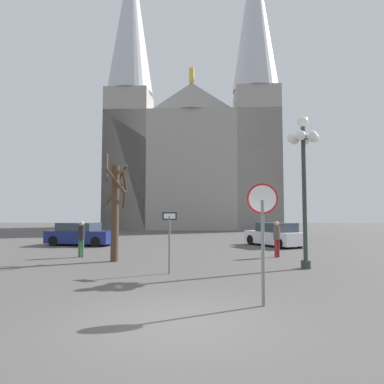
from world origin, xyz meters
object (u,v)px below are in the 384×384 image
cathedral (193,139)px  bare_tree (115,208)px  pedestrian_walking (81,235)px  stop_sign (262,221)px  street_lamp (304,159)px  parked_car_near_navy (81,234)px  parked_car_far_white (275,235)px  one_way_arrow_sign (169,235)px  pedestrian_standing (277,235)px

cathedral → bare_tree: bearing=-95.9°
cathedral → pedestrian_walking: bearing=-100.1°
stop_sign → street_lamp: size_ratio=0.48×
cathedral → stop_sign: cathedral is taller
parked_car_near_navy → parked_car_far_white: parked_car_far_white is taller
stop_sign → parked_car_near_navy: stop_sign is taller
one_way_arrow_sign → pedestrian_walking: one_way_arrow_sign is taller
one_way_arrow_sign → pedestrian_walking: 6.09m
parked_car_near_navy → parked_car_far_white: (12.42, -0.35, 0.00)m
stop_sign → parked_car_far_white: size_ratio=0.64×
one_way_arrow_sign → pedestrian_standing: bearing=41.3°
one_way_arrow_sign → pedestrian_standing: one_way_arrow_sign is taller
stop_sign → pedestrian_walking: size_ratio=1.64×
pedestrian_standing → parked_car_far_white: bearing=77.6°
one_way_arrow_sign → bare_tree: 3.93m
bare_tree → parked_car_far_white: bearing=37.5°
parked_car_near_navy → pedestrian_standing: bearing=-25.8°
parked_car_far_white → pedestrian_walking: size_ratio=2.57×
stop_sign → pedestrian_standing: stop_sign is taller
one_way_arrow_sign → bare_tree: bearing=133.3°
bare_tree → parked_car_far_white: 10.79m
bare_tree → street_lamp: bearing=-12.3°
pedestrian_standing → pedestrian_walking: bearing=-179.4°
street_lamp → pedestrian_standing: 4.40m
cathedral → street_lamp: bearing=-81.3°
cathedral → parked_car_near_navy: 25.66m
pedestrian_walking → pedestrian_standing: 9.26m
bare_tree → one_way_arrow_sign: bearing=-46.7°
stop_sign → pedestrian_walking: stop_sign is taller
bare_tree → parked_car_near_navy: size_ratio=1.05×
cathedral → pedestrian_standing: bearing=-81.0°
pedestrian_walking → cathedral: bearing=79.9°
parked_car_near_navy → pedestrian_walking: (2.04, -5.56, 0.34)m
one_way_arrow_sign → parked_car_far_white: 10.98m
pedestrian_walking → pedestrian_standing: bearing=0.6°
stop_sign → parked_car_near_navy: size_ratio=0.61×
street_lamp → parked_car_near_navy: (-11.63, 8.52, -3.48)m
stop_sign → one_way_arrow_sign: stop_sign is taller
bare_tree → pedestrian_standing: bearing=10.7°
parked_car_far_white → one_way_arrow_sign: bearing=-122.3°
cathedral → parked_car_far_white: 25.59m
stop_sign → pedestrian_walking: bearing=131.6°
cathedral → parked_car_near_navy: cathedral is taller
stop_sign → pedestrian_standing: size_ratio=1.64×
one_way_arrow_sign → parked_car_far_white: size_ratio=0.48×
one_way_arrow_sign → stop_sign: bearing=-57.3°
parked_car_far_white → pedestrian_walking: 11.63m
cathedral → one_way_arrow_sign: 33.32m
parked_car_far_white → bare_tree: bearing=-142.5°
bare_tree → pedestrian_walking: bare_tree is taller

